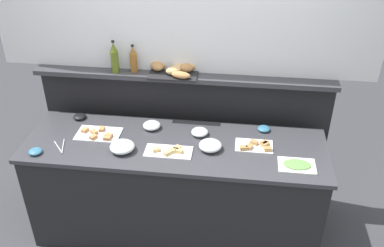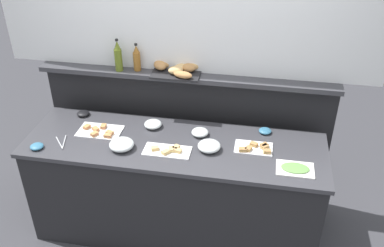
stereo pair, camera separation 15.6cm
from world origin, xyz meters
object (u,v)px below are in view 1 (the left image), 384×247
object	(u,v)px
sandwich_platter_front	(255,146)
glass_bowl_large	(210,146)
sandwich_platter_side	(169,151)
glass_bowl_small	(122,147)
olive_oil_bottle	(115,58)
bread_basket	(173,69)
vinegar_bottle_amber	(133,60)
condiment_bowl_red	(80,117)
glass_bowl_medium	(152,126)
serving_tongs	(61,147)
sandwich_platter_rear	(98,134)
cold_cuts_platter	(297,165)
condiment_bowl_cream	(35,151)
condiment_bowl_dark	(264,129)
glass_bowl_extra	(200,132)

from	to	relation	value
sandwich_platter_front	glass_bowl_large	xyz separation A→B (m)	(-0.34, -0.07, 0.02)
sandwich_platter_side	glass_bowl_small	world-z (taller)	glass_bowl_small
glass_bowl_large	olive_oil_bottle	world-z (taller)	olive_oil_bottle
bread_basket	vinegar_bottle_amber	bearing A→B (deg)	-177.99
condiment_bowl_red	glass_bowl_medium	bearing A→B (deg)	-6.75
glass_bowl_medium	serving_tongs	xyz separation A→B (m)	(-0.64, -0.35, -0.02)
sandwich_platter_side	serving_tongs	world-z (taller)	sandwich_platter_side
sandwich_platter_rear	glass_bowl_large	distance (m)	0.91
serving_tongs	cold_cuts_platter	bearing A→B (deg)	-0.40
sandwich_platter_rear	condiment_bowl_red	distance (m)	0.33
condiment_bowl_cream	condiment_bowl_red	distance (m)	0.55
glass_bowl_medium	bread_basket	size ratio (longest dim) A/B	0.33
condiment_bowl_cream	serving_tongs	xyz separation A→B (m)	(0.16, 0.10, -0.01)
vinegar_bottle_amber	condiment_bowl_dark	bearing A→B (deg)	-10.19
glass_bowl_extra	vinegar_bottle_amber	xyz separation A→B (m)	(-0.59, 0.33, 0.45)
condiment_bowl_red	glass_bowl_small	bearing A→B (deg)	-40.54
sandwich_platter_rear	glass_bowl_extra	distance (m)	0.81
glass_bowl_small	condiment_bowl_cream	bearing A→B (deg)	-169.88
glass_bowl_small	condiment_bowl_red	bearing A→B (deg)	139.46
sandwich_platter_rear	cold_cuts_platter	xyz separation A→B (m)	(1.55, -0.22, -0.00)
sandwich_platter_side	glass_bowl_extra	world-z (taller)	glass_bowl_extra
condiment_bowl_cream	olive_oil_bottle	bearing A→B (deg)	56.68
glass_bowl_extra	condiment_bowl_red	size ratio (longest dim) A/B	1.27
sandwich_platter_front	condiment_bowl_dark	xyz separation A→B (m)	(0.07, 0.24, 0.01)
glass_bowl_extra	condiment_bowl_red	world-z (taller)	glass_bowl_extra
olive_oil_bottle	bread_basket	size ratio (longest dim) A/B	0.64
glass_bowl_small	glass_bowl_extra	world-z (taller)	glass_bowl_small
cold_cuts_platter	condiment_bowl_cream	distance (m)	1.94
condiment_bowl_cream	bread_basket	distance (m)	1.26
glass_bowl_extra	condiment_bowl_dark	bearing A→B (deg)	14.03
sandwich_platter_front	glass_bowl_large	bearing A→B (deg)	-168.41
condiment_bowl_dark	condiment_bowl_cream	world-z (taller)	same
sandwich_platter_side	condiment_bowl_cream	world-z (taller)	same
sandwich_platter_front	glass_bowl_medium	distance (m)	0.86
cold_cuts_platter	glass_bowl_medium	world-z (taller)	glass_bowl_medium
cold_cuts_platter	sandwich_platter_rear	bearing A→B (deg)	172.06
condiment_bowl_dark	condiment_bowl_cream	xyz separation A→B (m)	(-1.71, -0.53, -0.00)
condiment_bowl_cream	olive_oil_bottle	size ratio (longest dim) A/B	0.37
sandwich_platter_rear	glass_bowl_extra	size ratio (longest dim) A/B	2.60
condiment_bowl_dark	sandwich_platter_side	bearing A→B (deg)	-151.01
serving_tongs	vinegar_bottle_amber	bearing A→B (deg)	54.47
glass_bowl_extra	condiment_bowl_red	distance (m)	1.05
glass_bowl_large	glass_bowl_medium	xyz separation A→B (m)	(-0.50, 0.23, -0.01)
sandwich_platter_side	condiment_bowl_red	distance (m)	0.93
glass_bowl_large	serving_tongs	size ratio (longest dim) A/B	0.97
bread_basket	condiment_bowl_red	bearing A→B (deg)	-164.73
sandwich_platter_rear	condiment_bowl_red	size ratio (longest dim) A/B	3.29
glass_bowl_small	serving_tongs	bearing A→B (deg)	-178.06
sandwich_platter_front	vinegar_bottle_amber	distance (m)	1.22
condiment_bowl_red	vinegar_bottle_amber	xyz separation A→B (m)	(0.45, 0.20, 0.46)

